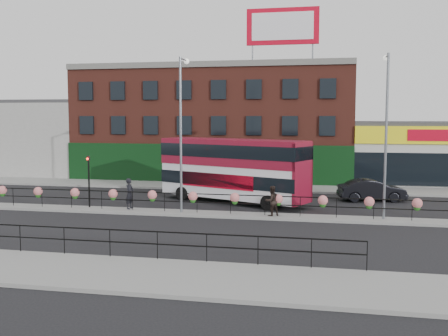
% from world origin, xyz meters
% --- Properties ---
extents(ground, '(120.00, 120.00, 0.00)m').
position_xyz_m(ground, '(0.00, 0.00, 0.00)').
color(ground, black).
rests_on(ground, ground).
extents(south_pavement, '(60.00, 4.00, 0.15)m').
position_xyz_m(south_pavement, '(0.00, -12.00, 0.07)').
color(south_pavement, gray).
rests_on(south_pavement, ground).
extents(north_pavement, '(60.00, 4.00, 0.15)m').
position_xyz_m(north_pavement, '(0.00, 12.00, 0.07)').
color(north_pavement, gray).
rests_on(north_pavement, ground).
extents(median, '(60.00, 1.60, 0.15)m').
position_xyz_m(median, '(0.00, 0.00, 0.07)').
color(median, gray).
rests_on(median, ground).
extents(yellow_line_inner, '(60.00, 0.10, 0.01)m').
position_xyz_m(yellow_line_inner, '(0.00, -9.70, 0.01)').
color(yellow_line_inner, gold).
rests_on(yellow_line_inner, ground).
extents(yellow_line_outer, '(60.00, 0.10, 0.01)m').
position_xyz_m(yellow_line_outer, '(0.00, -9.88, 0.01)').
color(yellow_line_outer, gold).
rests_on(yellow_line_outer, ground).
extents(brick_building, '(25.00, 12.21, 10.30)m').
position_xyz_m(brick_building, '(-4.00, 19.96, 5.13)').
color(brick_building, brown).
rests_on(brick_building, ground).
extents(supermarket, '(15.00, 12.25, 5.30)m').
position_xyz_m(supermarket, '(16.00, 19.90, 2.65)').
color(supermarket, silver).
rests_on(supermarket, ground).
extents(warehouse_west, '(15.50, 12.00, 7.30)m').
position_xyz_m(warehouse_west, '(-24.25, 20.00, 3.65)').
color(warehouse_west, '#A3A39F').
rests_on(warehouse_west, ground).
extents(billboard, '(6.00, 0.29, 4.40)m').
position_xyz_m(billboard, '(2.50, 14.99, 13.18)').
color(billboard, red).
rests_on(billboard, brick_building).
extents(median_railing, '(30.04, 0.56, 1.23)m').
position_xyz_m(median_railing, '(-0.00, 0.00, 1.05)').
color(median_railing, black).
rests_on(median_railing, median).
extents(south_railing, '(20.04, 0.05, 1.12)m').
position_xyz_m(south_railing, '(-2.00, -10.10, 0.96)').
color(south_railing, black).
rests_on(south_railing, south_pavement).
extents(double_decker_bus, '(10.63, 6.43, 4.25)m').
position_xyz_m(double_decker_bus, '(0.28, 4.72, 2.61)').
color(double_decker_bus, white).
rests_on(double_decker_bus, ground).
extents(car, '(3.50, 5.19, 1.49)m').
position_xyz_m(car, '(9.43, 7.33, 0.74)').
color(car, black).
rests_on(car, ground).
extents(pedestrian_a, '(0.79, 0.61, 1.87)m').
position_xyz_m(pedestrian_a, '(-5.32, 0.34, 1.09)').
color(pedestrian_a, black).
rests_on(pedestrian_a, median).
extents(pedestrian_b, '(1.46, 1.45, 1.71)m').
position_xyz_m(pedestrian_b, '(3.41, -0.18, 1.01)').
color(pedestrian_b, black).
rests_on(pedestrian_b, median).
extents(lamp_column_west, '(0.32, 1.59, 9.05)m').
position_xyz_m(lamp_column_west, '(-1.92, 0.12, 5.51)').
color(lamp_column_west, slate).
rests_on(lamp_column_west, median).
extents(lamp_column_east, '(0.32, 1.58, 9.02)m').
position_xyz_m(lamp_column_east, '(9.55, 0.41, 5.50)').
color(lamp_column_east, slate).
rests_on(lamp_column_east, median).
extents(traffic_light_median, '(0.15, 0.28, 3.65)m').
position_xyz_m(traffic_light_median, '(-8.00, 0.39, 2.47)').
color(traffic_light_median, black).
rests_on(traffic_light_median, median).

